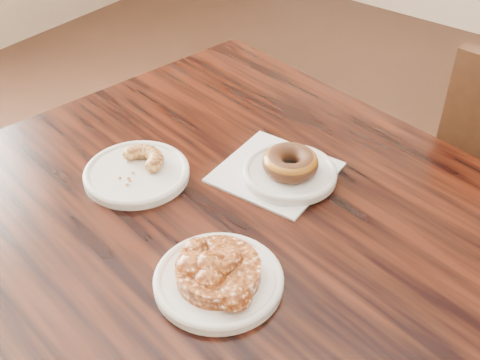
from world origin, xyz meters
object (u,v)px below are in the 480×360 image
Objects in this scene: cafe_table at (216,353)px; apple_fritter at (218,268)px; glazed_donut at (290,163)px; cruller_fragment at (136,165)px.

apple_fritter is at bearing -35.12° from cafe_table.
apple_fritter is at bearing -77.61° from glazed_donut.
glazed_donut is at bearing 36.85° from cruller_fragment.
glazed_donut is 0.60× the size of apple_fritter.
cruller_fragment is at bearing -143.15° from glazed_donut.
apple_fritter reaches higher than cafe_table.
glazed_donut is at bearing 102.39° from apple_fritter.
apple_fritter is 0.28m from cruller_fragment.
cruller_fragment is (-0.20, -0.15, -0.01)m from glazed_donut.
cafe_table is at bearing -111.69° from glazed_donut.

